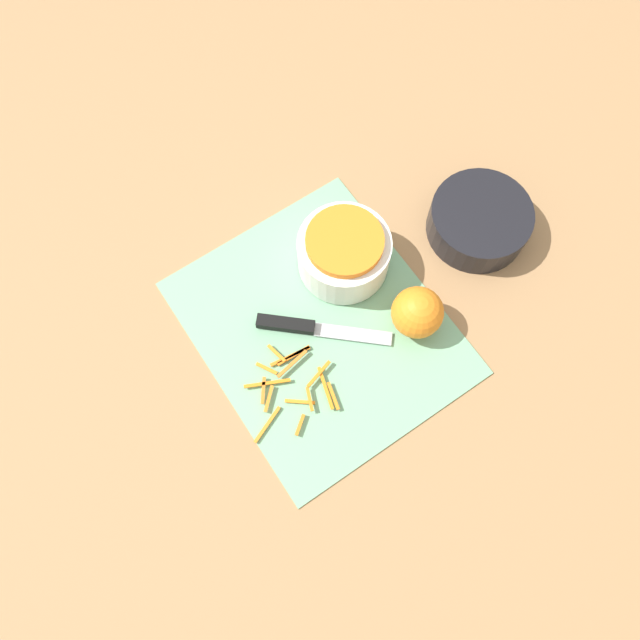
% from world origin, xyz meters
% --- Properties ---
extents(ground_plane, '(4.00, 4.00, 0.00)m').
position_xyz_m(ground_plane, '(0.00, 0.00, 0.00)').
color(ground_plane, '#9E754C').
extents(cutting_board, '(0.42, 0.36, 0.01)m').
position_xyz_m(cutting_board, '(0.00, 0.00, 0.00)').
color(cutting_board, '#75AD84').
rests_on(cutting_board, ground_plane).
extents(bowl_speckled, '(0.15, 0.15, 0.09)m').
position_xyz_m(bowl_speckled, '(-0.07, 0.09, 0.05)').
color(bowl_speckled, silver).
rests_on(bowl_speckled, cutting_board).
extents(bowl_dark, '(0.17, 0.17, 0.06)m').
position_xyz_m(bowl_dark, '(0.00, 0.31, 0.03)').
color(bowl_dark, black).
rests_on(bowl_dark, ground_plane).
extents(knife, '(0.16, 0.17, 0.02)m').
position_xyz_m(knife, '(-0.02, -0.03, 0.01)').
color(knife, black).
rests_on(knife, cutting_board).
extents(orange_left, '(0.08, 0.08, 0.08)m').
position_xyz_m(orange_left, '(0.08, 0.13, 0.05)').
color(orange_left, orange).
rests_on(orange_left, cutting_board).
extents(peel_pile, '(0.15, 0.16, 0.01)m').
position_xyz_m(peel_pile, '(0.05, -0.09, 0.01)').
color(peel_pile, orange).
rests_on(peel_pile, cutting_board).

